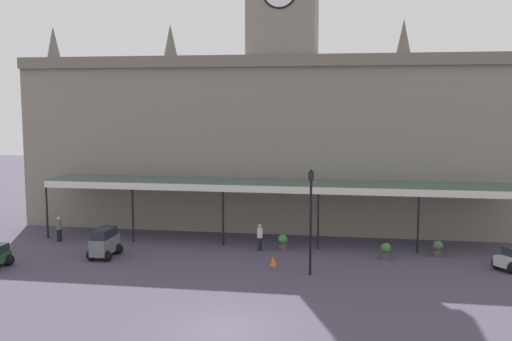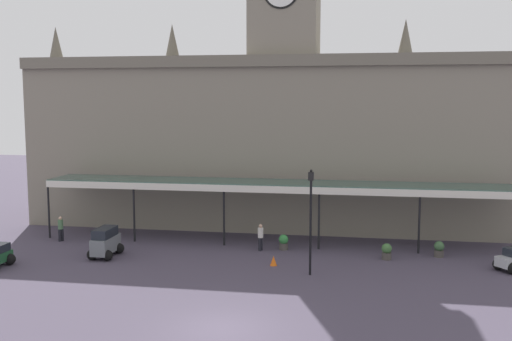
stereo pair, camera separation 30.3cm
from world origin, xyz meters
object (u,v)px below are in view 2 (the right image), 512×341
object	(u,v)px
pedestrian_beside_cars	(61,228)
pedestrian_crossing_forecourt	(261,236)
car_grey_van	(106,244)
planter_forecourt_centre	(387,251)
traffic_cone	(274,261)
victorian_lamppost	(311,211)
planter_by_canopy	(439,249)
planter_near_kerb	(284,242)

from	to	relation	value
pedestrian_beside_cars	pedestrian_crossing_forecourt	size ratio (longest dim) A/B	1.00
car_grey_van	planter_forecourt_centre	xyz separation A→B (m)	(16.57, 2.23, -0.32)
car_grey_van	traffic_cone	size ratio (longest dim) A/B	4.30
victorian_lamppost	planter_by_canopy	world-z (taller)	victorian_lamppost
traffic_cone	car_grey_van	bearing A→B (deg)	178.97
victorian_lamppost	traffic_cone	xyz separation A→B (m)	(-2.19, 1.43, -3.21)
car_grey_van	traffic_cone	distance (m)	10.20
victorian_lamppost	traffic_cone	bearing A→B (deg)	146.74
planter_near_kerb	victorian_lamppost	bearing A→B (deg)	-67.91
pedestrian_crossing_forecourt	planter_near_kerb	bearing A→B (deg)	17.79
pedestrian_crossing_forecourt	victorian_lamppost	xyz separation A→B (m)	(3.46, -4.66, 2.58)
victorian_lamppost	planter_forecourt_centre	bearing A→B (deg)	42.50
planter_near_kerb	planter_by_canopy	bearing A→B (deg)	-1.00
car_grey_van	planter_near_kerb	size ratio (longest dim) A/B	2.50
victorian_lamppost	pedestrian_crossing_forecourt	bearing A→B (deg)	126.63
traffic_cone	pedestrian_beside_cars	bearing A→B (deg)	166.96
pedestrian_beside_cars	pedestrian_crossing_forecourt	distance (m)	13.52
car_grey_van	traffic_cone	xyz separation A→B (m)	(10.19, -0.18, -0.53)
pedestrian_crossing_forecourt	planter_by_canopy	distance (m)	10.79
car_grey_van	traffic_cone	world-z (taller)	car_grey_van
pedestrian_crossing_forecourt	planter_forecourt_centre	distance (m)	7.72
planter_near_kerb	pedestrian_beside_cars	bearing A→B (deg)	-179.06
traffic_cone	planter_near_kerb	bearing A→B (deg)	88.21
planter_forecourt_centre	planter_by_canopy	xyz separation A→B (m)	(3.12, 1.09, 0.00)
car_grey_van	pedestrian_beside_cars	distance (m)	5.64
victorian_lamppost	pedestrian_beside_cars	bearing A→B (deg)	164.03
planter_near_kerb	planter_by_canopy	xyz separation A→B (m)	(9.39, -0.16, 0.00)
car_grey_van	planter_by_canopy	xyz separation A→B (m)	(19.69, 3.32, -0.32)
pedestrian_beside_cars	traffic_cone	size ratio (longest dim) A/B	2.99
planter_by_canopy	planter_near_kerb	bearing A→B (deg)	179.00
planter_near_kerb	planter_forecourt_centre	xyz separation A→B (m)	(6.27, -1.26, 0.00)
planter_forecourt_centre	planter_near_kerb	bearing A→B (deg)	168.67
planter_forecourt_centre	victorian_lamppost	bearing A→B (deg)	-137.50
traffic_cone	planter_near_kerb	world-z (taller)	planter_near_kerb
victorian_lamppost	planter_forecourt_centre	size ratio (longest dim) A/B	5.94
victorian_lamppost	car_grey_van	bearing A→B (deg)	172.55
victorian_lamppost	planter_forecourt_centre	xyz separation A→B (m)	(4.20, 3.85, -3.00)
pedestrian_beside_cars	traffic_cone	bearing A→B (deg)	-13.04
car_grey_van	pedestrian_beside_cars	size ratio (longest dim) A/B	1.44
traffic_cone	planter_forecourt_centre	distance (m)	6.83
planter_forecourt_centre	planter_by_canopy	world-z (taller)	same
traffic_cone	planter_forecourt_centre	world-z (taller)	planter_forecourt_centre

